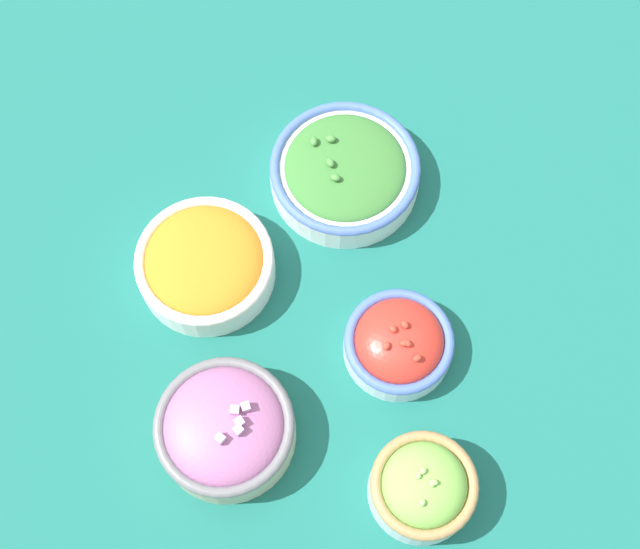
% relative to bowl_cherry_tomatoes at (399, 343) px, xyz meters
% --- Properties ---
extents(ground_plane, '(3.00, 3.00, 0.00)m').
position_rel_bowl_cherry_tomatoes_xyz_m(ground_plane, '(0.05, 0.11, -0.03)').
color(ground_plane, '#196056').
extents(bowl_cherry_tomatoes, '(0.12, 0.12, 0.06)m').
position_rel_bowl_cherry_tomatoes_xyz_m(bowl_cherry_tomatoes, '(0.00, 0.00, 0.00)').
color(bowl_cherry_tomatoes, silver).
rests_on(bowl_cherry_tomatoes, ground_plane).
extents(bowl_carrots, '(0.16, 0.16, 0.06)m').
position_rel_bowl_cherry_tomatoes_xyz_m(bowl_carrots, '(0.03, 0.23, 0.00)').
color(bowl_carrots, white).
rests_on(bowl_carrots, ground_plane).
extents(bowl_broccoli, '(0.18, 0.18, 0.06)m').
position_rel_bowl_cherry_tomatoes_xyz_m(bowl_broccoli, '(0.19, 0.11, 0.00)').
color(bowl_broccoli, white).
rests_on(bowl_broccoli, ground_plane).
extents(bowl_red_onion, '(0.15, 0.15, 0.08)m').
position_rel_bowl_cherry_tomatoes_xyz_m(bowl_red_onion, '(-0.14, 0.15, 0.01)').
color(bowl_red_onion, beige).
rests_on(bowl_red_onion, ground_plane).
extents(bowl_lettuce, '(0.11, 0.11, 0.08)m').
position_rel_bowl_cherry_tomatoes_xyz_m(bowl_lettuce, '(-0.15, -0.06, 0.01)').
color(bowl_lettuce, silver).
rests_on(bowl_lettuce, ground_plane).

